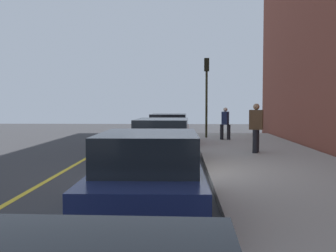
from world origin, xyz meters
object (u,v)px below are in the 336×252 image
object	(u,v)px
parked_car_navy	(149,176)
pedestrian_navy_coat	(225,122)
pedestrian_brown_coat	(256,126)
parked_car_black	(163,142)
traffic_light_pole	(207,84)
parked_car_red	(169,130)

from	to	relation	value
parked_car_navy	pedestrian_navy_coat	bearing A→B (deg)	-11.18
pedestrian_brown_coat	parked_car_black	bearing A→B (deg)	125.30
pedestrian_navy_coat	traffic_light_pole	distance (m)	2.54
parked_car_black	traffic_light_pole	bearing A→B (deg)	-11.96
parked_car_red	pedestrian_navy_coat	distance (m)	3.30
parked_car_black	pedestrian_brown_coat	size ratio (longest dim) A/B	2.48
parked_car_navy	parked_car_black	distance (m)	6.07
parked_car_red	pedestrian_brown_coat	world-z (taller)	pedestrian_brown_coat
parked_car_red	pedestrian_brown_coat	distance (m)	5.09
parked_car_black	parked_car_red	bearing A→B (deg)	-0.00
parked_car_navy	parked_car_black	size ratio (longest dim) A/B	0.95
parked_car_navy	parked_car_red	bearing A→B (deg)	0.33
parked_car_red	traffic_light_pole	distance (m)	4.20
pedestrian_brown_coat	traffic_light_pole	size ratio (longest dim) A/B	0.43
parked_car_black	pedestrian_brown_coat	world-z (taller)	pedestrian_brown_coat
parked_car_black	traffic_light_pole	xyz separation A→B (m)	(9.12, -1.93, 2.29)
pedestrian_navy_coat	traffic_light_pole	size ratio (longest dim) A/B	0.38
parked_car_red	parked_car_navy	bearing A→B (deg)	-179.67
parked_car_red	pedestrian_brown_coat	xyz separation A→B (m)	(-3.76, -3.41, 0.38)
parked_car_navy	traffic_light_pole	size ratio (longest dim) A/B	1.02
parked_car_navy	traffic_light_pole	world-z (taller)	traffic_light_pole
parked_car_navy	pedestrian_brown_coat	distance (m)	9.13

